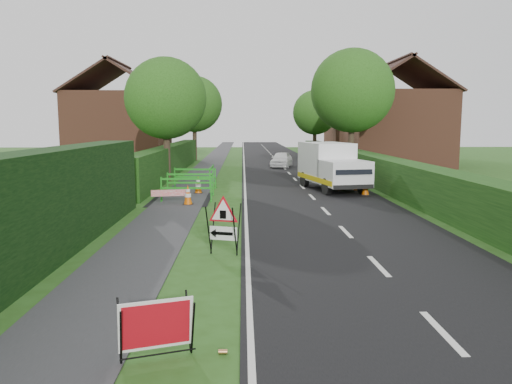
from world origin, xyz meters
name	(u,v)px	position (x,y,z in m)	size (l,w,h in m)	color
ground	(266,282)	(0.00, 0.00, 0.00)	(120.00, 120.00, 0.00)	#264D16
road_surface	(276,159)	(2.50, 35.00, 0.00)	(6.00, 90.00, 0.02)	black
footpath	(214,160)	(-3.00, 35.00, 0.01)	(2.00, 90.00, 0.02)	#2D2D30
hedge_west_near	(9,284)	(-5.00, 0.00, 0.00)	(1.10, 18.00, 2.50)	black
hedge_west_far	(171,174)	(-5.00, 22.00, 0.00)	(1.00, 24.00, 1.80)	#14380F
hedge_east	(377,185)	(6.50, 16.00, 0.00)	(1.20, 50.00, 1.50)	#14380F
house_west	(120,127)	(-10.00, 30.00, 2.90)	(7.50, 7.40, 7.88)	brown
house_east_a	(395,127)	(11.00, 28.00, 2.90)	(7.50, 7.40, 7.88)	brown
house_east_b	(363,127)	(12.00, 42.00, 2.90)	(7.50, 7.40, 7.88)	brown
tree_nw	(166,98)	(-4.60, 18.00, 4.48)	(4.40, 4.40, 6.70)	#2D2116
tree_ne	(352,91)	(6.40, 22.00, 5.17)	(5.20, 5.20, 7.79)	#2D2116
tree_fw	(194,104)	(-4.60, 34.00, 4.83)	(4.80, 4.80, 7.24)	#2D2116
tree_fe	(315,113)	(6.40, 38.00, 4.22)	(4.20, 4.20, 6.33)	#2D2116
red_rect_sign	(156,326)	(-1.59, -3.22, 0.47)	(1.08, 0.84, 0.81)	black
triangle_sign	(222,221)	(-0.95, 2.04, 0.84)	(1.03, 1.03, 1.20)	black
works_van	(331,165)	(3.73, 13.96, 1.17)	(2.82, 5.13, 2.22)	silver
traffic_cone_0	(365,186)	(4.92, 12.07, 0.39)	(0.38, 0.38, 0.79)	black
traffic_cone_1	(357,183)	(4.89, 13.54, 0.39)	(0.38, 0.38, 0.79)	black
traffic_cone_2	(353,179)	(5.05, 15.02, 0.39)	(0.38, 0.38, 0.79)	black
traffic_cone_3	(188,195)	(-2.57, 9.61, 0.39)	(0.38, 0.38, 0.79)	black
traffic_cone_4	(198,185)	(-2.46, 12.85, 0.39)	(0.38, 0.38, 0.79)	black
ped_barrier_0	(186,186)	(-2.73, 10.46, 0.63)	(2.06, 0.37, 1.00)	#198317
ped_barrier_1	(190,181)	(-2.76, 12.36, 0.63)	(2.06, 0.37, 1.00)	#198317
ped_barrier_2	(195,175)	(-2.79, 14.79, 0.63)	(2.08, 0.56, 1.00)	#198317
ped_barrier_3	(212,173)	(-2.04, 15.77, 0.63)	(0.40, 2.07, 1.00)	#198317
redwhite_plank	(171,204)	(-3.26, 9.78, 0.00)	(1.50, 0.04, 0.25)	red
litter_can	(223,354)	(-0.73, -3.09, 0.00)	(0.07, 0.07, 0.12)	#BF7F4C
hatchback_car	(282,159)	(2.38, 26.83, 0.56)	(1.33, 3.31, 1.13)	white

